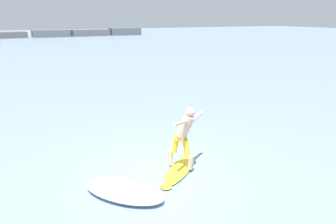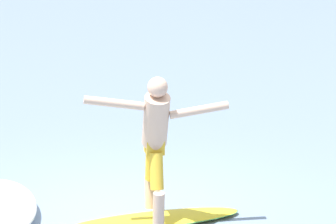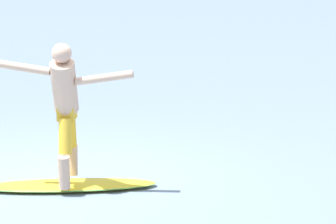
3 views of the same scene
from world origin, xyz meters
name	(u,v)px [view 2 (image 2 of 3)]	position (x,y,z in m)	size (l,w,h in m)	color
ground_plane	(124,212)	(0.00, 0.00, 0.00)	(200.00, 200.00, 0.00)	#7488A2
surfboard	(151,220)	(0.47, -0.21, 0.04)	(1.91, 1.81, 0.22)	yellow
surfer	(156,135)	(0.55, -0.27, 1.06)	(1.35, 1.01, 1.66)	#CEA58C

